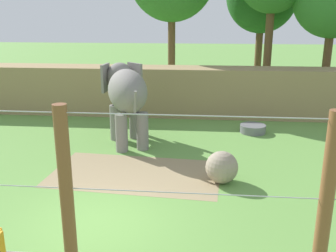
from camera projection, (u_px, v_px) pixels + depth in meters
The scene contains 7 objects.
ground_plane at pixel (97, 223), 9.44m from camera, with size 120.00×120.00×0.00m, color #609342.
dirt_patch at pixel (136, 173), 12.35m from camera, with size 5.40×3.04×0.01m, color #937F5B.
embankment_wall at pixel (154, 91), 19.43m from camera, with size 36.00×1.80×2.41m, color #997F56.
elephant at pixel (126, 93), 14.88m from camera, with size 2.50×3.86×3.03m.
enrichment_ball at pixel (222, 167), 11.57m from camera, with size 0.99×0.99×0.99m, color gray.
cable_fence at pixel (61, 200), 6.81m from camera, with size 10.25×0.24×3.53m.
water_tub at pixel (253, 129), 16.57m from camera, with size 1.10×1.10×0.35m.
Camera 1 is at (2.55, -8.17, 4.96)m, focal length 40.85 mm.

